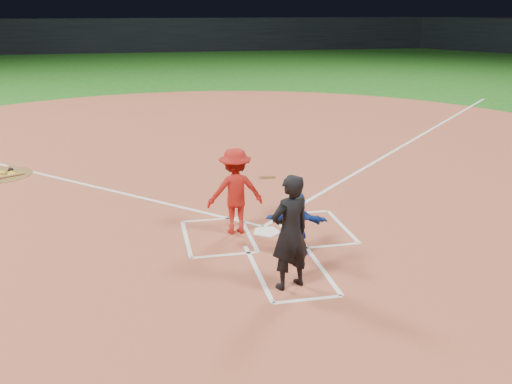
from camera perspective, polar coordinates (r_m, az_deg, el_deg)
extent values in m
plane|color=#195515|center=(11.34, 1.06, -4.09)|extent=(120.00, 120.00, 0.00)
cylinder|color=#9B4932|center=(16.95, -3.53, 3.44)|extent=(28.00, 28.00, 0.01)
cube|color=black|center=(58.34, -10.03, 15.19)|extent=(80.00, 1.20, 3.20)
cylinder|color=white|center=(11.34, 1.06, -4.00)|extent=(0.60, 0.60, 0.02)
cylinder|color=brown|center=(16.81, -23.67, 1.97)|extent=(0.08, 0.84, 0.06)
cylinder|color=#A36D3C|center=(16.26, -23.51, 1.48)|extent=(0.76, 0.48, 0.06)
torus|color=black|center=(16.94, -23.41, 2.10)|extent=(0.19, 0.19, 0.05)
imported|color=navy|center=(10.15, 4.02, -3.16)|extent=(1.16, 0.70, 1.20)
imported|color=black|center=(8.87, 3.43, -4.05)|extent=(0.79, 0.65, 1.87)
cube|color=white|center=(12.01, -4.49, -2.77)|extent=(1.22, 0.08, 0.01)
cube|color=white|center=(10.34, -3.11, -6.31)|extent=(1.22, 0.08, 0.01)
cube|color=white|center=(11.27, -0.77, -4.17)|extent=(0.08, 1.83, 0.01)
cube|color=white|center=(11.11, -6.98, -4.64)|extent=(0.08, 1.83, 0.01)
cube|color=white|center=(12.40, 4.52, -2.10)|extent=(1.22, 0.08, 0.01)
cube|color=white|center=(10.79, 7.27, -5.37)|extent=(1.22, 0.08, 0.01)
cube|color=white|center=(11.42, 2.88, -3.87)|extent=(0.08, 1.83, 0.01)
cube|color=white|center=(11.78, 8.63, -3.37)|extent=(0.08, 1.83, 0.01)
cube|color=white|center=(9.71, 0.16, -7.97)|extent=(0.08, 2.20, 0.01)
cube|color=white|center=(9.98, 6.40, -7.35)|extent=(0.08, 2.20, 0.01)
cube|color=white|center=(8.89, 5.21, -10.66)|extent=(1.10, 0.08, 0.01)
cube|color=white|center=(20.43, 15.94, 5.34)|extent=(14.21, 14.21, 0.01)
imported|color=#A41712|center=(11.07, -2.09, 0.09)|extent=(1.12, 0.66, 1.70)
cylinder|color=olive|center=(10.96, 1.12, 1.48)|extent=(0.52, 0.74, 0.28)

